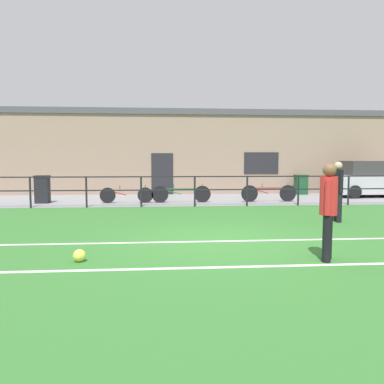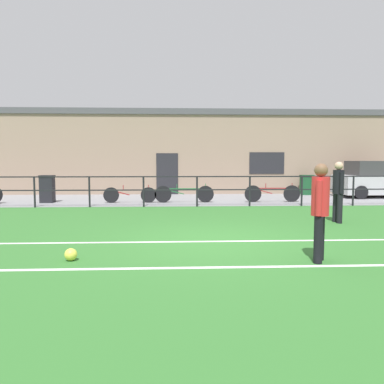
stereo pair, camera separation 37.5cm
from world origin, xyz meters
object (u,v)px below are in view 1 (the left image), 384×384
Objects in this scene: player_striker at (328,206)px; bicycle_parked_0 at (269,193)px; bicycle_parked_4 at (126,195)px; player_goalkeeper at (337,188)px; parked_car_red at (370,180)px; bicycle_parked_2 at (181,194)px; trash_bin_0 at (301,185)px; trash_bin_1 at (42,189)px; soccer_ball_match at (79,256)px.

bicycle_parked_0 is (1.56, 8.92, -0.57)m from player_striker.
player_goalkeeper is at bearing -38.20° from bicycle_parked_4.
bicycle_parked_2 is at bearing -168.27° from parked_car_red.
parked_car_red is 1.65× the size of bicycle_parked_0.
bicycle_parked_0 is 1.09× the size of bicycle_parked_4.
bicycle_parked_2 is 2.21m from bicycle_parked_4.
trash_bin_0 reaches higher than bicycle_parked_0.
player_striker is at bearing -64.34° from bicycle_parked_4.
player_striker is at bearing -99.93° from bicycle_parked_0.
trash_bin_1 is (-14.71, -1.66, -0.23)m from parked_car_red.
player_striker is 0.44× the size of parked_car_red.
trash_bin_1 is at bearing 110.87° from soccer_ball_match.
trash_bin_0 is (8.41, 11.90, 0.41)m from soccer_ball_match.
bicycle_parked_2 is 2.17× the size of trash_bin_1.
player_goalkeeper is at bearing -28.32° from trash_bin_1.
player_goalkeeper is 11.05m from trash_bin_1.
trash_bin_1 reaches higher than bicycle_parked_2.
bicycle_parked_4 is (-0.04, 8.67, 0.24)m from soccer_ball_match.
player_goalkeeper reaches higher than bicycle_parked_4.
player_striker is 0.79× the size of bicycle_parked_4.
soccer_ball_match is 0.10× the size of bicycle_parked_4.
player_striker is at bearing -30.60° from player_goalkeeper.
soccer_ball_match is 8.95m from bicycle_parked_2.
bicycle_parked_4 is at bearing -4.00° from trash_bin_1.
parked_car_red is (11.32, 10.57, 0.71)m from soccer_ball_match.
trash_bin_1 is (-3.36, 0.24, 0.23)m from bicycle_parked_4.
bicycle_parked_0 is at bearing -176.96° from player_goalkeeper.
player_striker is (-2.07, -3.92, -0.01)m from player_goalkeeper.
bicycle_parked_2 is at bearing 75.94° from soccer_ball_match.
bicycle_parked_0 is at bearing 0.00° from bicycle_parked_4.
trash_bin_0 is at bearing 155.49° from parked_car_red.
bicycle_parked_0 is (5.81, 8.67, 0.27)m from soccer_ball_match.
player_goalkeeper is 8.52m from parked_car_red.
bicycle_parked_2 is (-2.08, 8.92, -0.58)m from player_striker.
player_goalkeeper reaches higher than bicycle_parked_0.
parked_car_red reaches higher than soccer_ball_match.
trash_bin_1 is at bearing 178.54° from bicycle_parked_0.
parked_car_red is at bearing 9.50° from bicycle_parked_4.
trash_bin_0 reaches higher than soccer_ball_match.
player_striker is 4.34m from soccer_ball_match.
bicycle_parked_4 is 2.16× the size of trash_bin_0.
soccer_ball_match is 0.22× the size of trash_bin_0.
parked_car_red is at bearing 43.06° from soccer_ball_match.
bicycle_parked_0 reaches higher than soccer_ball_match.
soccer_ball_match is 9.55m from trash_bin_1.
player_goalkeeper is 8.50m from trash_bin_0.
bicycle_parked_2 is at bearing -143.08° from player_goalkeeper.
bicycle_parked_2 is at bearing -152.70° from trash_bin_0.
bicycle_parked_0 is (-5.50, -1.90, -0.44)m from parked_car_red.
soccer_ball_match is 0.09× the size of bicycle_parked_0.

